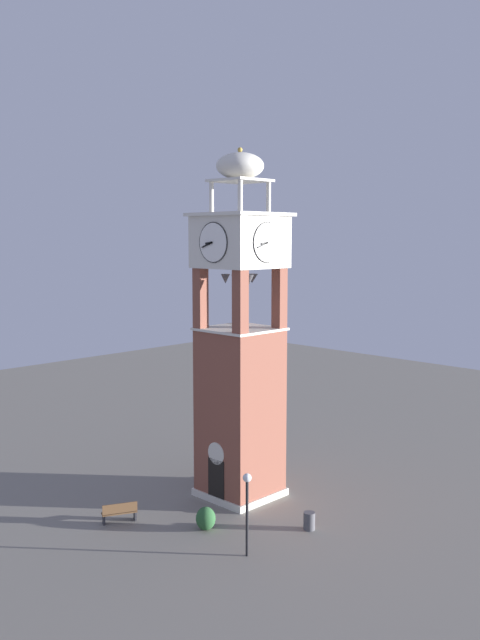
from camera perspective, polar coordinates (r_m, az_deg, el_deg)
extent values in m
plane|color=gray|center=(36.02, 0.00, -14.30)|extent=(80.00, 80.00, 0.00)
cube|color=brown|center=(34.72, 0.00, -7.78)|extent=(3.30, 3.30, 8.46)
cube|color=silver|center=(35.96, 0.00, -14.04)|extent=(3.50, 3.50, 0.35)
cube|color=black|center=(34.52, -1.99, -13.23)|extent=(1.10, 0.04, 2.20)
cylinder|color=silver|center=(34.07, -2.00, -11.02)|extent=(1.10, 0.04, 1.10)
cube|color=brown|center=(33.76, -3.30, 1.73)|extent=(0.56, 0.56, 3.07)
cube|color=brown|center=(31.79, 0.03, 1.42)|extent=(0.56, 0.56, 3.07)
cube|color=brown|center=(35.65, -0.03, 2.02)|extent=(0.56, 0.56, 3.07)
cube|color=brown|center=(33.79, 3.29, 1.74)|extent=(0.56, 0.56, 3.07)
cube|color=silver|center=(33.88, 0.00, -0.75)|extent=(3.46, 3.46, 0.12)
cone|color=#4C4C51|center=(33.05, 0.76, 3.36)|extent=(0.47, 0.47, 0.49)
cone|color=#4C4C51|center=(34.09, 1.00, 3.46)|extent=(0.60, 0.60, 0.46)
cone|color=#4C4C51|center=(34.38, -0.14, 3.49)|extent=(0.53, 0.53, 0.43)
cone|color=#4C4C51|center=(33.84, -1.22, 3.44)|extent=(0.45, 0.45, 0.47)
cone|color=#4C4C51|center=(32.93, -0.34, 3.34)|extent=(0.47, 0.47, 0.48)
cube|color=silver|center=(33.58, 0.00, 6.47)|extent=(3.54, 3.54, 2.50)
cylinder|color=white|center=(32.33, -2.24, 6.45)|extent=(1.90, 0.05, 1.90)
torus|color=black|center=(32.33, -2.24, 6.45)|extent=(1.92, 0.06, 1.92)
cube|color=black|center=(32.46, -2.61, 6.40)|extent=(0.48, 0.03, 0.15)
cube|color=black|center=(32.55, -2.76, 6.24)|extent=(0.74, 0.03, 0.29)
cylinder|color=white|center=(34.88, 2.08, 6.48)|extent=(1.90, 0.05, 1.90)
torus|color=black|center=(34.88, 2.08, 6.48)|extent=(1.92, 0.06, 1.92)
cube|color=black|center=(35.08, 1.86, 6.44)|extent=(0.48, 0.03, 0.15)
cube|color=black|center=(35.17, 1.71, 6.30)|extent=(0.74, 0.03, 0.29)
cylinder|color=white|center=(34.86, -2.11, 6.48)|extent=(0.05, 1.90, 1.90)
torus|color=black|center=(34.86, -2.11, 6.48)|extent=(0.06, 1.92, 1.92)
cube|color=black|center=(34.74, -2.47, 6.43)|extent=(0.03, 0.48, 0.15)
cube|color=black|center=(34.66, -2.62, 6.28)|extent=(0.03, 0.74, 0.29)
cylinder|color=white|center=(32.35, 2.28, 6.45)|extent=(0.05, 1.90, 1.90)
torus|color=black|center=(32.35, 2.28, 6.45)|extent=(0.06, 1.92, 1.92)
cube|color=black|center=(32.14, 2.07, 6.39)|extent=(0.03, 0.48, 0.15)
cube|color=black|center=(32.04, 1.92, 6.24)|extent=(0.03, 0.74, 0.29)
cube|color=silver|center=(33.60, 0.00, 8.74)|extent=(3.90, 3.90, 0.16)
cylinder|color=silver|center=(33.65, -2.38, 10.12)|extent=(0.22, 0.22, 1.48)
cylinder|color=silver|center=(32.26, 0.02, 10.27)|extent=(0.22, 0.22, 1.48)
cylinder|color=silver|center=(35.01, -0.02, 10.01)|extent=(0.22, 0.22, 1.48)
cylinder|color=silver|center=(33.67, 2.38, 10.12)|extent=(0.22, 0.22, 1.48)
cube|color=silver|center=(33.69, 0.00, 11.49)|extent=(2.39, 2.39, 0.12)
ellipsoid|color=silver|center=(33.75, 0.00, 12.67)|extent=(2.31, 2.31, 1.27)
sphere|color=#B79338|center=(33.83, 0.00, 13.94)|extent=(0.24, 0.24, 0.24)
cube|color=brown|center=(33.23, -9.98, -15.45)|extent=(1.09, 1.63, 0.06)
cube|color=brown|center=(32.95, -9.93, -15.12)|extent=(0.74, 1.46, 0.44)
cube|color=#2D2D33|center=(33.22, -11.25, -15.94)|extent=(0.39, 0.24, 0.42)
cube|color=#2D2D33|center=(33.44, -8.71, -15.72)|extent=(0.39, 0.24, 0.42)
cylinder|color=black|center=(29.20, 0.59, -16.20)|extent=(0.12, 0.12, 3.14)
sphere|color=silver|center=(28.56, 0.59, -12.96)|extent=(0.36, 0.36, 0.36)
cylinder|color=#4C4C51|center=(32.17, 5.76, -16.25)|extent=(0.52, 0.52, 0.80)
ellipsoid|color=#28562D|center=(31.97, -2.86, -16.13)|extent=(0.88, 0.88, 1.05)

